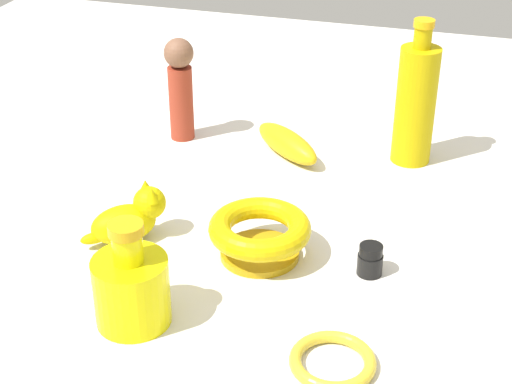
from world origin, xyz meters
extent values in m
plane|color=silver|center=(0.00, 0.00, 0.00)|extent=(2.00, 2.00, 0.00)
cylinder|color=#BAA006|center=(0.19, 0.28, 0.10)|extent=(0.07, 0.07, 0.20)
cylinder|color=#BAA006|center=(0.19, 0.28, 0.22)|extent=(0.03, 0.03, 0.03)
cylinder|color=#E0A40D|center=(0.19, 0.28, 0.24)|extent=(0.03, 0.03, 0.01)
ellipsoid|color=#C6B605|center=(-0.17, -0.10, 0.03)|extent=(0.11, 0.11, 0.06)
sphere|color=#C6B605|center=(-0.14, -0.07, 0.05)|extent=(0.05, 0.05, 0.05)
cone|color=#C6B605|center=(-0.15, -0.06, 0.07)|extent=(0.02, 0.02, 0.02)
cone|color=#C6B605|center=(-0.13, -0.08, 0.07)|extent=(0.02, 0.02, 0.02)
ellipsoid|color=#C6B605|center=(-0.20, -0.13, 0.02)|extent=(0.04, 0.04, 0.02)
cylinder|color=black|center=(0.18, -0.08, 0.01)|extent=(0.03, 0.03, 0.03)
cylinder|color=gold|center=(0.18, -0.08, 0.03)|extent=(0.03, 0.03, 0.00)
cylinder|color=black|center=(0.18, -0.08, 0.04)|extent=(0.03, 0.03, 0.01)
ellipsoid|color=gold|center=(-0.01, 0.23, 0.02)|extent=(0.15, 0.14, 0.05)
torus|color=gold|center=(0.17, -0.27, 0.01)|extent=(0.10, 0.10, 0.01)
cylinder|color=maroon|center=(-0.21, 0.25, 0.07)|extent=(0.06, 0.06, 0.13)
sphere|color=brown|center=(-0.21, 0.25, 0.16)|extent=(0.05, 0.05, 0.05)
cylinder|color=#B48A0F|center=(0.03, -0.08, 0.01)|extent=(0.11, 0.11, 0.01)
torus|color=#CEB008|center=(0.03, -0.08, 0.05)|extent=(0.14, 0.14, 0.03)
cylinder|color=yellow|center=(-0.08, -0.26, 0.04)|extent=(0.09, 0.09, 0.09)
cylinder|color=yellow|center=(-0.08, -0.26, 0.11)|extent=(0.04, 0.04, 0.04)
cylinder|color=#CC9810|center=(-0.08, -0.26, 0.13)|extent=(0.04, 0.04, 0.01)
camera|label=1|loc=(0.29, -0.95, 0.62)|focal=54.97mm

